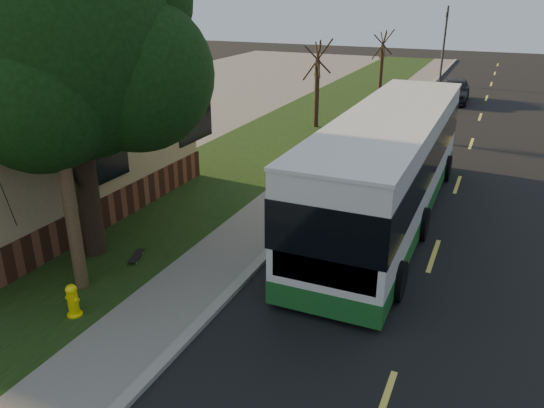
{
  "coord_description": "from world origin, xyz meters",
  "views": [
    {
      "loc": [
        5.1,
        -7.08,
        6.49
      ],
      "look_at": [
        0.13,
        4.23,
        1.5
      ],
      "focal_mm": 35.0,
      "sensor_mm": 36.0,
      "label": 1
    }
  ],
  "objects_px": {
    "utility_pole": "(52,90)",
    "transit_bus": "(389,164)",
    "distant_car": "(454,90)",
    "leafy_tree": "(74,52)",
    "traffic_signal": "(444,40)",
    "fire_hydrant": "(73,300)",
    "bare_tree_near": "(317,85)",
    "skateboard_main": "(137,256)",
    "bare_tree_far": "(382,61)"
  },
  "relations": [
    {
      "from": "bare_tree_far",
      "to": "distant_car",
      "type": "bearing_deg",
      "value": -22.68
    },
    {
      "from": "leafy_tree",
      "to": "transit_bus",
      "type": "height_order",
      "value": "leafy_tree"
    },
    {
      "from": "distant_car",
      "to": "utility_pole",
      "type": "bearing_deg",
      "value": -103.09
    },
    {
      "from": "distant_car",
      "to": "bare_tree_near",
      "type": "bearing_deg",
      "value": -121.42
    },
    {
      "from": "fire_hydrant",
      "to": "bare_tree_near",
      "type": "distance_m",
      "value": 18.1
    },
    {
      "from": "fire_hydrant",
      "to": "bare_tree_far",
      "type": "xyz_separation_m",
      "value": [
        -0.4,
        30.0,
        1.57
      ]
    },
    {
      "from": "bare_tree_far",
      "to": "transit_bus",
      "type": "bearing_deg",
      "value": -76.59
    },
    {
      "from": "fire_hydrant",
      "to": "leafy_tree",
      "type": "height_order",
      "value": "leafy_tree"
    },
    {
      "from": "bare_tree_near",
      "to": "bare_tree_far",
      "type": "xyz_separation_m",
      "value": [
        0.5,
        12.0,
        -0.15
      ]
    },
    {
      "from": "bare_tree_far",
      "to": "distant_car",
      "type": "height_order",
      "value": "bare_tree_far"
    },
    {
      "from": "bare_tree_far",
      "to": "utility_pole",
      "type": "bearing_deg",
      "value": -90.6
    },
    {
      "from": "utility_pole",
      "to": "traffic_signal",
      "type": "xyz_separation_m",
      "value": [
        3.81,
        33.01,
        -1.47
      ]
    },
    {
      "from": "utility_pole",
      "to": "skateboard_main",
      "type": "xyz_separation_m",
      "value": [
        0.3,
        1.67,
        -4.51
      ]
    },
    {
      "from": "traffic_signal",
      "to": "leafy_tree",
      "type": "bearing_deg",
      "value": -98.47
    },
    {
      "from": "transit_bus",
      "to": "traffic_signal",
      "type": "bearing_deg",
      "value": 93.87
    },
    {
      "from": "utility_pole",
      "to": "leafy_tree",
      "type": "xyz_separation_m",
      "value": [
        -0.87,
        1.66,
        0.54
      ]
    },
    {
      "from": "utility_pole",
      "to": "distant_car",
      "type": "xyz_separation_m",
      "value": [
        5.45,
        26.86,
        -3.91
      ]
    },
    {
      "from": "transit_bus",
      "to": "fire_hydrant",
      "type": "bearing_deg",
      "value": -121.53
    },
    {
      "from": "traffic_signal",
      "to": "transit_bus",
      "type": "bearing_deg",
      "value": -86.13
    },
    {
      "from": "bare_tree_far",
      "to": "skateboard_main",
      "type": "bearing_deg",
      "value": -90.01
    },
    {
      "from": "bare_tree_far",
      "to": "fire_hydrant",
      "type": "bearing_deg",
      "value": -89.24
    },
    {
      "from": "traffic_signal",
      "to": "fire_hydrant",
      "type": "bearing_deg",
      "value": -95.21
    },
    {
      "from": "leafy_tree",
      "to": "traffic_signal",
      "type": "height_order",
      "value": "leafy_tree"
    },
    {
      "from": "leafy_tree",
      "to": "skateboard_main",
      "type": "bearing_deg",
      "value": 0.63
    },
    {
      "from": "utility_pole",
      "to": "bare_tree_near",
      "type": "bearing_deg",
      "value": 90.66
    },
    {
      "from": "fire_hydrant",
      "to": "distant_car",
      "type": "bearing_deg",
      "value": 80.34
    },
    {
      "from": "leafy_tree",
      "to": "traffic_signal",
      "type": "xyz_separation_m",
      "value": [
        4.67,
        31.35,
        -2.0
      ]
    },
    {
      "from": "bare_tree_far",
      "to": "transit_bus",
      "type": "distance_m",
      "value": 22.69
    },
    {
      "from": "leafy_tree",
      "to": "distant_car",
      "type": "relative_size",
      "value": 1.83
    },
    {
      "from": "fire_hydrant",
      "to": "bare_tree_near",
      "type": "xyz_separation_m",
      "value": [
        -0.9,
        18.0,
        1.72
      ]
    },
    {
      "from": "fire_hydrant",
      "to": "utility_pole",
      "type": "bearing_deg",
      "value": 125.38
    },
    {
      "from": "utility_pole",
      "to": "leafy_tree",
      "type": "relative_size",
      "value": 1.16
    },
    {
      "from": "bare_tree_far",
      "to": "traffic_signal",
      "type": "distance_m",
      "value": 5.44
    },
    {
      "from": "fire_hydrant",
      "to": "transit_bus",
      "type": "xyz_separation_m",
      "value": [
        4.86,
        7.93,
        1.31
      ]
    },
    {
      "from": "bare_tree_near",
      "to": "distant_car",
      "type": "distance_m",
      "value": 11.44
    },
    {
      "from": "utility_pole",
      "to": "distant_car",
      "type": "relative_size",
      "value": 2.13
    },
    {
      "from": "traffic_signal",
      "to": "skateboard_main",
      "type": "height_order",
      "value": "traffic_signal"
    },
    {
      "from": "fire_hydrant",
      "to": "distant_car",
      "type": "relative_size",
      "value": 0.17
    },
    {
      "from": "bare_tree_near",
      "to": "skateboard_main",
      "type": "xyz_separation_m",
      "value": [
        0.5,
        -15.34,
        -2.03
      ]
    },
    {
      "from": "fire_hydrant",
      "to": "bare_tree_near",
      "type": "height_order",
      "value": "bare_tree_near"
    },
    {
      "from": "fire_hydrant",
      "to": "bare_tree_near",
      "type": "bearing_deg",
      "value": 92.86
    },
    {
      "from": "utility_pole",
      "to": "skateboard_main",
      "type": "relative_size",
      "value": 11.21
    },
    {
      "from": "bare_tree_near",
      "to": "skateboard_main",
      "type": "relative_size",
      "value": 5.32
    },
    {
      "from": "utility_pole",
      "to": "bare_tree_far",
      "type": "distance_m",
      "value": 29.13
    },
    {
      "from": "leafy_tree",
      "to": "bare_tree_near",
      "type": "xyz_separation_m",
      "value": [
        0.67,
        15.35,
        -3.02
      ]
    },
    {
      "from": "utility_pole",
      "to": "bare_tree_near",
      "type": "distance_m",
      "value": 17.19
    },
    {
      "from": "fire_hydrant",
      "to": "skateboard_main",
      "type": "relative_size",
      "value": 0.91
    },
    {
      "from": "utility_pole",
      "to": "leafy_tree",
      "type": "height_order",
      "value": "utility_pole"
    },
    {
      "from": "utility_pole",
      "to": "bare_tree_far",
      "type": "relative_size",
      "value": 2.25
    },
    {
      "from": "utility_pole",
      "to": "transit_bus",
      "type": "distance_m",
      "value": 9.35
    }
  ]
}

